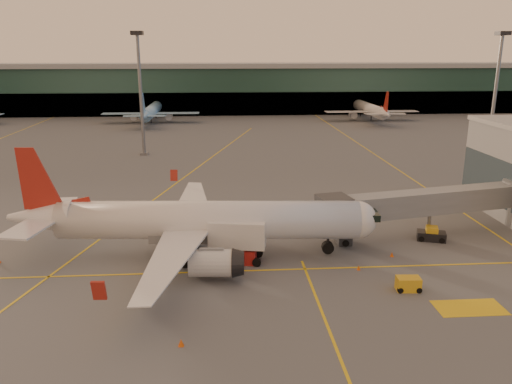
{
  "coord_description": "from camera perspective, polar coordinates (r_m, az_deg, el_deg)",
  "views": [
    {
      "loc": [
        -3.37,
        -41.71,
        21.55
      ],
      "look_at": [
        0.79,
        16.82,
        5.0
      ],
      "focal_mm": 35.0,
      "sensor_mm": 36.0,
      "label": 1
    }
  ],
  "objects": [
    {
      "name": "gpu_cart",
      "position": [
        49.4,
        17.01,
        -10.04
      ],
      "size": [
        2.31,
        1.47,
        1.31
      ],
      "rotation": [
        0.0,
        0.0,
        -0.06
      ],
      "color": "gold",
      "rests_on": "ground"
    },
    {
      "name": "ground",
      "position": [
        47.07,
        0.51,
        -11.5
      ],
      "size": [
        600.0,
        600.0,
        0.0
      ],
      "primitive_type": "plane",
      "color": "#4C4F54",
      "rests_on": "ground"
    },
    {
      "name": "terminal",
      "position": [
        183.98,
        -3.07,
        11.74
      ],
      "size": [
        400.0,
        20.0,
        17.6
      ],
      "color": "#19382D",
      "rests_on": "ground"
    },
    {
      "name": "mast_east_near",
      "position": [
        119.19,
        25.78,
        11.01
      ],
      "size": [
        2.4,
        2.4,
        25.6
      ],
      "color": "slate",
      "rests_on": "ground"
    },
    {
      "name": "cone_nose",
      "position": [
        56.72,
        15.27,
        -6.9
      ],
      "size": [
        0.41,
        0.41,
        0.52
      ],
      "color": "#DA510B",
      "rests_on": "ground"
    },
    {
      "name": "distant_aircraft_row",
      "position": [
        161.78,
        1.02,
        8.1
      ],
      "size": [
        350.0,
        34.0,
        13.0
      ],
      "color": "#80B0D7",
      "rests_on": "ground"
    },
    {
      "name": "main_airplane",
      "position": [
        54.13,
        -6.86,
        -3.39
      ],
      "size": [
        39.85,
        35.92,
        12.02
      ],
      "rotation": [
        0.0,
        0.0,
        -0.07
      ],
      "color": "silver",
      "rests_on": "ground"
    },
    {
      "name": "mast_west_near",
      "position": [
        109.19,
        -13.1,
        11.84
      ],
      "size": [
        2.4,
        2.4,
        25.6
      ],
      "color": "slate",
      "rests_on": "ground"
    },
    {
      "name": "jet_bridge",
      "position": [
        63.63,
        20.38,
        -1.14
      ],
      "size": [
        29.06,
        9.18,
        5.92
      ],
      "color": "slate",
      "rests_on": "ground"
    },
    {
      "name": "catering_truck",
      "position": [
        52.76,
        -2.06,
        -5.3
      ],
      "size": [
        6.25,
        3.53,
        4.59
      ],
      "rotation": [
        0.0,
        0.0,
        -0.16
      ],
      "color": "#A51917",
      "rests_on": "ground"
    },
    {
      "name": "taxi_markings",
      "position": [
        88.94,
        -6.49,
        1.63
      ],
      "size": [
        100.12,
        173.0,
        0.01
      ],
      "color": "gold",
      "rests_on": "ground"
    },
    {
      "name": "pushback_tug",
      "position": [
        62.69,
        19.41,
        -4.63
      ],
      "size": [
        3.61,
        2.65,
        1.67
      ],
      "rotation": [
        0.0,
        0.0,
        -0.32
      ],
      "color": "black",
      "rests_on": "ground"
    },
    {
      "name": "cone_wing_right",
      "position": [
        39.9,
        -8.56,
        -16.65
      ],
      "size": [
        0.46,
        0.46,
        0.58
      ],
      "color": "#DA510B",
      "rests_on": "ground"
    },
    {
      "name": "cone_fwd",
      "position": [
        52.66,
        11.65,
        -8.47
      ],
      "size": [
        0.38,
        0.38,
        0.48
      ],
      "color": "#DA510B",
      "rests_on": "ground"
    }
  ]
}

